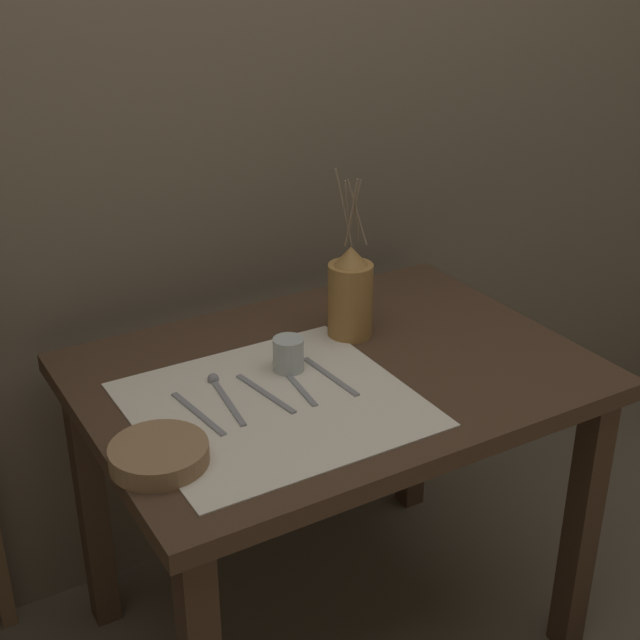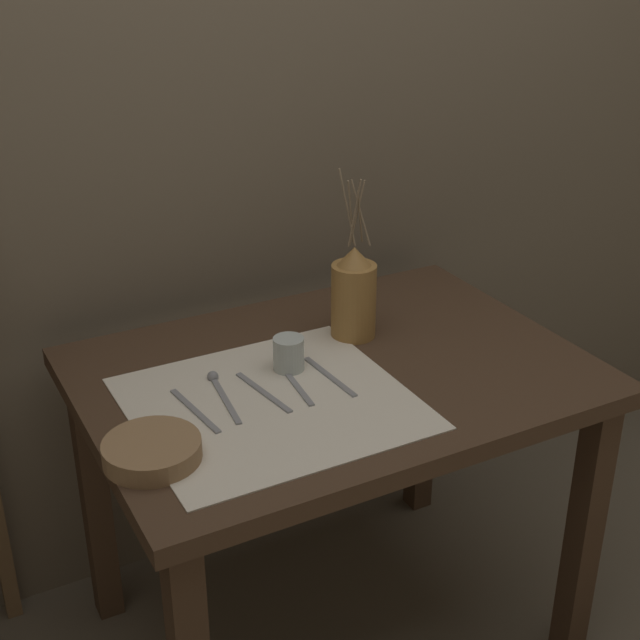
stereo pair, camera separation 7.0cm
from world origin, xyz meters
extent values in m
plane|color=brown|center=(0.00, 0.00, 0.00)|extent=(12.00, 12.00, 0.00)
cube|color=#6B5E4C|center=(0.00, 0.49, 1.20)|extent=(7.00, 0.06, 2.40)
cube|color=#422D1E|center=(0.00, 0.00, 0.71)|extent=(1.05, 0.76, 0.04)
cube|color=#422D1E|center=(0.46, -0.32, 0.34)|extent=(0.06, 0.06, 0.69)
cube|color=#422D1E|center=(-0.46, 0.32, 0.34)|extent=(0.06, 0.06, 0.69)
cube|color=#422D1E|center=(0.46, 0.32, 0.34)|extent=(0.06, 0.06, 0.69)
cube|color=beige|center=(-0.18, -0.07, 0.73)|extent=(0.53, 0.50, 0.00)
cylinder|color=olive|center=(0.11, 0.12, 0.81)|extent=(0.10, 0.10, 0.17)
cone|color=olive|center=(0.11, 0.12, 0.92)|extent=(0.08, 0.08, 0.04)
cylinder|color=#847056|center=(0.10, 0.13, 1.03)|extent=(0.03, 0.03, 0.17)
cylinder|color=#847056|center=(0.12, 0.12, 1.02)|extent=(0.03, 0.02, 0.15)
cylinder|color=#847056|center=(0.12, 0.11, 1.01)|extent=(0.04, 0.04, 0.13)
cylinder|color=#847056|center=(0.11, 0.11, 1.02)|extent=(0.01, 0.03, 0.16)
cylinder|color=#847056|center=(0.13, 0.11, 1.02)|extent=(0.04, 0.03, 0.15)
cylinder|color=#847056|center=(0.10, 0.12, 1.02)|extent=(0.04, 0.04, 0.15)
cylinder|color=#8E6B47|center=(-0.45, -0.15, 0.75)|extent=(0.18, 0.18, 0.04)
cylinder|color=#B7C1BC|center=(-0.09, 0.04, 0.77)|extent=(0.07, 0.07, 0.07)
cube|color=gray|center=(-0.32, -0.03, 0.73)|extent=(0.03, 0.19, 0.00)
cube|color=gray|center=(-0.26, -0.02, 0.73)|extent=(0.03, 0.19, 0.00)
sphere|color=gray|center=(-0.25, 0.07, 0.74)|extent=(0.02, 0.02, 0.02)
cube|color=gray|center=(-0.18, -0.03, 0.73)|extent=(0.04, 0.19, 0.00)
cube|color=gray|center=(-0.11, -0.03, 0.73)|extent=(0.03, 0.19, 0.00)
sphere|color=gray|center=(-0.10, 0.07, 0.74)|extent=(0.02, 0.02, 0.02)
cube|color=gray|center=(-0.03, -0.04, 0.73)|extent=(0.02, 0.19, 0.00)
camera|label=1|loc=(-0.87, -1.41, 1.63)|focal=50.00mm
camera|label=2|loc=(-0.81, -1.44, 1.63)|focal=50.00mm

